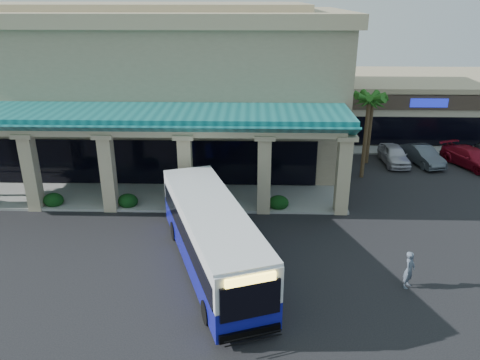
{
  "coord_description": "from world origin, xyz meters",
  "views": [
    {
      "loc": [
        0.81,
        -19.77,
        11.99
      ],
      "look_at": [
        0.14,
        4.69,
        2.2
      ],
      "focal_mm": 35.0,
      "sensor_mm": 36.0,
      "label": 1
    }
  ],
  "objects_px": {
    "car_silver": "(394,155)",
    "transit_bus": "(212,239)",
    "car_red": "(471,158)",
    "car_white": "(423,155)",
    "pedestrian": "(409,270)"
  },
  "relations": [
    {
      "from": "pedestrian",
      "to": "car_red",
      "type": "height_order",
      "value": "pedestrian"
    },
    {
      "from": "transit_bus",
      "to": "pedestrian",
      "type": "height_order",
      "value": "transit_bus"
    },
    {
      "from": "pedestrian",
      "to": "car_red",
      "type": "bearing_deg",
      "value": 8.03
    },
    {
      "from": "car_white",
      "to": "car_red",
      "type": "xyz_separation_m",
      "value": [
        3.37,
        -0.5,
        0.02
      ]
    },
    {
      "from": "transit_bus",
      "to": "car_silver",
      "type": "height_order",
      "value": "transit_bus"
    },
    {
      "from": "pedestrian",
      "to": "car_white",
      "type": "height_order",
      "value": "pedestrian"
    },
    {
      "from": "transit_bus",
      "to": "car_red",
      "type": "bearing_deg",
      "value": 19.33
    },
    {
      "from": "car_red",
      "to": "car_white",
      "type": "bearing_deg",
      "value": 148.63
    },
    {
      "from": "pedestrian",
      "to": "car_silver",
      "type": "height_order",
      "value": "pedestrian"
    },
    {
      "from": "transit_bus",
      "to": "car_red",
      "type": "height_order",
      "value": "transit_bus"
    },
    {
      "from": "car_red",
      "to": "transit_bus",
      "type": "bearing_deg",
      "value": -164.42
    },
    {
      "from": "pedestrian",
      "to": "car_silver",
      "type": "distance_m",
      "value": 16.56
    },
    {
      "from": "car_white",
      "to": "car_red",
      "type": "distance_m",
      "value": 3.4
    },
    {
      "from": "car_silver",
      "to": "transit_bus",
      "type": "bearing_deg",
      "value": -130.93
    },
    {
      "from": "pedestrian",
      "to": "car_red",
      "type": "relative_size",
      "value": 0.35
    }
  ]
}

